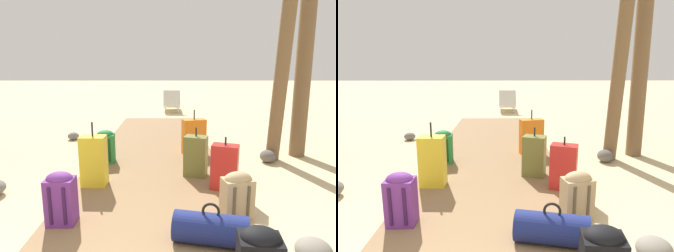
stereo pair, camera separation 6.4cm
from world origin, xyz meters
The scene contains 14 objects.
ground_plane centered at (0.00, 3.08, 0.00)m, with size 60.00×60.00×0.00m, color #D1BA8C.
boardwalk centered at (0.00, 3.85, 0.04)m, with size 2.13×7.69×0.08m, color olive.
duffel_bag_navy centered at (0.62, 1.22, 0.23)m, with size 0.72×0.42×0.40m.
suitcase_yellow centered at (-0.76, 2.55, 0.42)m, with size 0.34×0.24×0.87m.
backpack_tan centered at (0.98, 1.73, 0.34)m, with size 0.36×0.28×0.50m.
suitcase_olive centered at (0.65, 2.90, 0.38)m, with size 0.37×0.31×0.73m.
suitcase_orange centered at (0.71, 3.98, 0.40)m, with size 0.45×0.30×0.82m.
suitcase_red centered at (0.98, 2.42, 0.38)m, with size 0.39×0.31×0.70m.
backpack_purple centered at (-0.85, 1.57, 0.37)m, with size 0.28×0.24×0.56m.
backpack_green centered at (-0.80, 3.50, 0.37)m, with size 0.31×0.28×0.55m.
lounge_chair centered at (0.37, 9.56, 0.33)m, with size 0.61×1.51×0.81m.
rock_left_mid centered at (-1.95, 5.33, 0.08)m, with size 0.25×0.26×0.17m, color slate.
rock_right_far centered at (2.01, 3.73, 0.11)m, with size 0.30×0.27×0.22m, color #5B5651.
rock_right_near centered at (1.51, 1.09, 0.10)m, with size 0.32×0.30×0.20m, color gray.
Camera 1 is at (0.24, -1.14, 1.67)m, focal length 30.79 mm.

